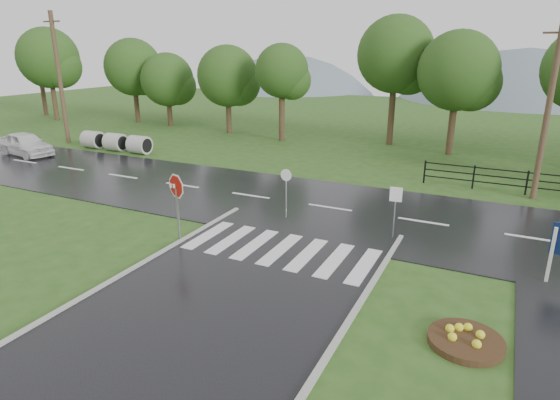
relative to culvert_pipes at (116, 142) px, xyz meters
The scene contains 14 objects.
ground 22.95m from the culvert_pipes, 40.83° to the right, with size 120.00×120.00×0.00m, color #2B511B.
main_road 18.07m from the culvert_pipes, 16.07° to the right, with size 90.00×8.00×0.04m, color black.
crosswalk 20.04m from the culvert_pipes, 29.94° to the right, with size 6.50×2.80×0.02m.
fence_west 25.13m from the culvert_pipes, ahead, with size 9.58×0.08×1.20m.
hills 56.53m from the culvert_pipes, 67.36° to the left, with size 102.00×48.00×48.00m.
treeline 20.46m from the culvert_pipes, 26.12° to the left, with size 83.20×5.20×10.00m.
culvert_pipes is the anchor object (origin of this frame).
stop_sign 17.49m from the culvert_pipes, 38.38° to the right, with size 1.13×0.42×2.70m.
flower_bed 27.00m from the culvert_pipes, 28.60° to the right, with size 1.77×1.77×0.35m.
reg_sign_small 21.87m from the culvert_pipes, 19.24° to the right, with size 0.44×0.07×1.99m.
reg_sign_round 17.62m from the culvert_pipes, 23.39° to the right, with size 0.49×0.08×2.11m.
car_white 5.59m from the culvert_pipes, 138.90° to the right, with size 4.48×1.80×1.53m, color silver.
utility_pole_west 6.61m from the culvert_pipes, behind, with size 1.63×0.31×9.16m.
utility_pole_east 25.66m from the culvert_pipes, ahead, with size 1.41×0.28×7.97m.
Camera 1 is at (6.52, -8.44, 6.75)m, focal length 30.00 mm.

